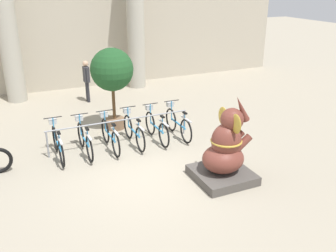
{
  "coord_description": "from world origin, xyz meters",
  "views": [
    {
      "loc": [
        -2.9,
        -7.57,
        4.5
      ],
      "look_at": [
        0.72,
        0.43,
        1.0
      ],
      "focal_mm": 40.0,
      "sensor_mm": 36.0,
      "label": 1
    }
  ],
  "objects_px": {
    "bicycle_2": "(110,135)",
    "person_pedestrian": "(86,78)",
    "bicycle_1": "(85,139)",
    "bicycle_5": "(178,123)",
    "bicycle_0": "(58,143)",
    "potted_tree": "(112,73)",
    "bicycle_4": "(156,127)",
    "elephant_statue": "(225,153)",
    "bicycle_3": "(134,131)"
  },
  "relations": [
    {
      "from": "bicycle_0",
      "to": "bicycle_5",
      "type": "relative_size",
      "value": 1.0
    },
    {
      "from": "bicycle_5",
      "to": "elephant_statue",
      "type": "height_order",
      "value": "elephant_statue"
    },
    {
      "from": "bicycle_0",
      "to": "bicycle_1",
      "type": "xyz_separation_m",
      "value": [
        0.71,
        -0.03,
        0.0
      ]
    },
    {
      "from": "bicycle_4",
      "to": "elephant_statue",
      "type": "height_order",
      "value": "elephant_statue"
    },
    {
      "from": "bicycle_2",
      "to": "bicycle_5",
      "type": "xyz_separation_m",
      "value": [
        2.12,
        0.05,
        0.0
      ]
    },
    {
      "from": "bicycle_0",
      "to": "person_pedestrian",
      "type": "xyz_separation_m",
      "value": [
        1.84,
        4.5,
        0.54
      ]
    },
    {
      "from": "bicycle_4",
      "to": "potted_tree",
      "type": "distance_m",
      "value": 2.16
    },
    {
      "from": "person_pedestrian",
      "to": "potted_tree",
      "type": "height_order",
      "value": "potted_tree"
    },
    {
      "from": "bicycle_2",
      "to": "person_pedestrian",
      "type": "distance_m",
      "value": 4.59
    },
    {
      "from": "elephant_statue",
      "to": "bicycle_1",
      "type": "bearing_deg",
      "value": 134.44
    },
    {
      "from": "bicycle_5",
      "to": "person_pedestrian",
      "type": "relative_size",
      "value": 1.1
    },
    {
      "from": "bicycle_1",
      "to": "elephant_statue",
      "type": "height_order",
      "value": "elephant_statue"
    },
    {
      "from": "elephant_statue",
      "to": "potted_tree",
      "type": "relative_size",
      "value": 0.81
    },
    {
      "from": "bicycle_1",
      "to": "person_pedestrian",
      "type": "xyz_separation_m",
      "value": [
        1.13,
        4.53,
        0.54
      ]
    },
    {
      "from": "bicycle_3",
      "to": "bicycle_0",
      "type": "bearing_deg",
      "value": 179.96
    },
    {
      "from": "bicycle_0",
      "to": "potted_tree",
      "type": "xyz_separation_m",
      "value": [
        1.99,
        1.43,
        1.39
      ]
    },
    {
      "from": "elephant_statue",
      "to": "person_pedestrian",
      "type": "bearing_deg",
      "value": 102.18
    },
    {
      "from": "bicycle_1",
      "to": "bicycle_2",
      "type": "bearing_deg",
      "value": -0.1
    },
    {
      "from": "bicycle_2",
      "to": "potted_tree",
      "type": "bearing_deg",
      "value": 68.63
    },
    {
      "from": "bicycle_1",
      "to": "bicycle_5",
      "type": "bearing_deg",
      "value": 0.93
    },
    {
      "from": "bicycle_3",
      "to": "bicycle_5",
      "type": "relative_size",
      "value": 1.0
    },
    {
      "from": "bicycle_1",
      "to": "potted_tree",
      "type": "relative_size",
      "value": 0.69
    },
    {
      "from": "bicycle_5",
      "to": "elephant_statue",
      "type": "distance_m",
      "value": 2.82
    },
    {
      "from": "bicycle_4",
      "to": "elephant_statue",
      "type": "distance_m",
      "value": 2.86
    },
    {
      "from": "bicycle_1",
      "to": "bicycle_3",
      "type": "bearing_deg",
      "value": 1.24
    },
    {
      "from": "bicycle_3",
      "to": "person_pedestrian",
      "type": "height_order",
      "value": "person_pedestrian"
    },
    {
      "from": "bicycle_0",
      "to": "bicycle_3",
      "type": "bearing_deg",
      "value": -0.04
    },
    {
      "from": "elephant_statue",
      "to": "bicycle_3",
      "type": "bearing_deg",
      "value": 114.81
    },
    {
      "from": "bicycle_3",
      "to": "bicycle_1",
      "type": "bearing_deg",
      "value": -178.76
    },
    {
      "from": "bicycle_4",
      "to": "potted_tree",
      "type": "height_order",
      "value": "potted_tree"
    },
    {
      "from": "bicycle_1",
      "to": "bicycle_3",
      "type": "height_order",
      "value": "same"
    },
    {
      "from": "bicycle_0",
      "to": "person_pedestrian",
      "type": "distance_m",
      "value": 4.89
    },
    {
      "from": "bicycle_5",
      "to": "person_pedestrian",
      "type": "bearing_deg",
      "value": 110.73
    },
    {
      "from": "bicycle_2",
      "to": "bicycle_5",
      "type": "relative_size",
      "value": 1.0
    },
    {
      "from": "bicycle_4",
      "to": "potted_tree",
      "type": "xyz_separation_m",
      "value": [
        -0.84,
        1.43,
        1.39
      ]
    },
    {
      "from": "bicycle_1",
      "to": "bicycle_2",
      "type": "height_order",
      "value": "same"
    },
    {
      "from": "bicycle_5",
      "to": "person_pedestrian",
      "type": "xyz_separation_m",
      "value": [
        -1.7,
        4.49,
        0.54
      ]
    },
    {
      "from": "bicycle_2",
      "to": "bicycle_3",
      "type": "relative_size",
      "value": 1.0
    },
    {
      "from": "potted_tree",
      "to": "bicycle_4",
      "type": "bearing_deg",
      "value": -59.5
    },
    {
      "from": "bicycle_2",
      "to": "bicycle_4",
      "type": "relative_size",
      "value": 1.0
    },
    {
      "from": "bicycle_1",
      "to": "person_pedestrian",
      "type": "distance_m",
      "value": 4.7
    },
    {
      "from": "bicycle_0",
      "to": "bicycle_2",
      "type": "height_order",
      "value": "same"
    },
    {
      "from": "bicycle_2",
      "to": "person_pedestrian",
      "type": "relative_size",
      "value": 1.1
    },
    {
      "from": "bicycle_0",
      "to": "bicycle_2",
      "type": "bearing_deg",
      "value": -1.36
    },
    {
      "from": "person_pedestrian",
      "to": "bicycle_0",
      "type": "bearing_deg",
      "value": -112.19
    },
    {
      "from": "bicycle_3",
      "to": "bicycle_5",
      "type": "height_order",
      "value": "same"
    },
    {
      "from": "bicycle_4",
      "to": "bicycle_1",
      "type": "bearing_deg",
      "value": -179.1
    },
    {
      "from": "bicycle_0",
      "to": "bicycle_4",
      "type": "height_order",
      "value": "same"
    },
    {
      "from": "bicycle_2",
      "to": "potted_tree",
      "type": "xyz_separation_m",
      "value": [
        0.57,
        1.46,
        1.39
      ]
    },
    {
      "from": "bicycle_3",
      "to": "elephant_statue",
      "type": "bearing_deg",
      "value": -65.19
    }
  ]
}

